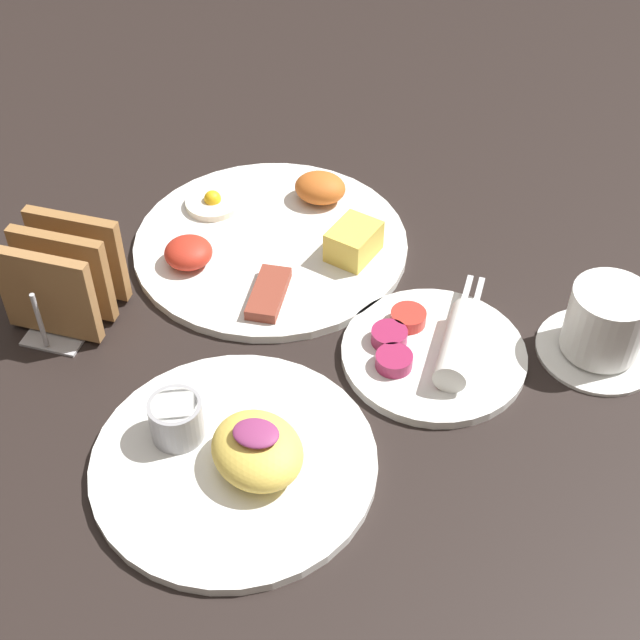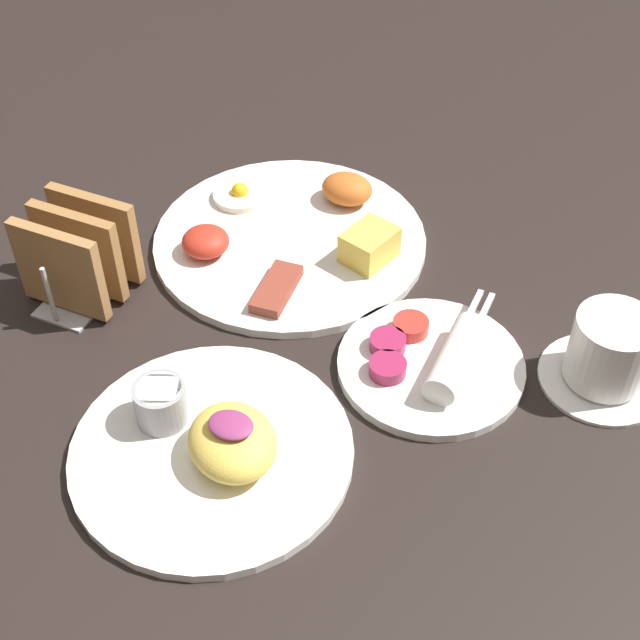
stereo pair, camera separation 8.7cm
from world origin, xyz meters
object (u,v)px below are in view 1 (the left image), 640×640
toast_rack (64,278)px  plate_foreground (234,454)px  plate_breakfast (274,239)px  plate_condiments (435,350)px  coffee_cup (604,326)px

toast_rack → plate_foreground: bearing=-30.9°
plate_foreground → toast_rack: (-0.23, 0.14, 0.03)m
plate_breakfast → plate_foreground: size_ratio=1.21×
plate_breakfast → toast_rack: size_ratio=2.63×
toast_rack → plate_condiments: bearing=6.3°
plate_foreground → coffee_cup: 0.38m
plate_breakfast → plate_foreground: 0.30m
plate_breakfast → toast_rack: toast_rack is taller
plate_breakfast → plate_condiments: size_ratio=1.60×
coffee_cup → plate_breakfast: bearing=169.2°
plate_condiments → toast_rack: 0.38m
plate_breakfast → coffee_cup: bearing=-10.8°
plate_condiments → plate_breakfast: bearing=149.5°
plate_breakfast → toast_rack: (-0.17, -0.16, 0.04)m
plate_breakfast → coffee_cup: 0.37m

